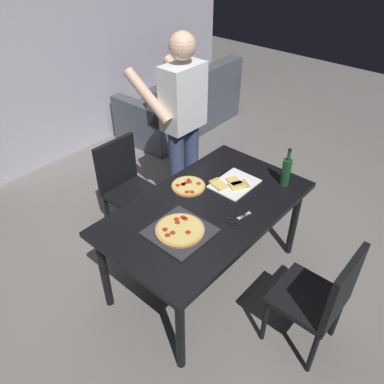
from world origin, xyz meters
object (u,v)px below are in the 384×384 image
(chair_near_camera, at_px, (322,297))
(chair_far_side, at_px, (126,183))
(pepperoni_pizza_on_tray, at_px, (180,230))
(wine_bottle, at_px, (286,171))
(couch, at_px, (184,107))
(person_serving_pizza, at_px, (182,121))
(second_pizza_plain, at_px, (188,186))
(dining_table, at_px, (207,214))
(kitchen_scissors, at_px, (237,220))

(chair_near_camera, xyz_separation_m, chair_far_side, (0.00, 1.89, 0.00))
(pepperoni_pizza_on_tray, bearing_deg, chair_far_side, 70.99)
(chair_near_camera, distance_m, wine_bottle, 0.97)
(chair_far_side, distance_m, couch, 2.18)
(chair_far_side, relative_size, pepperoni_pizza_on_tray, 2.30)
(chair_far_side, relative_size, person_serving_pizza, 0.51)
(pepperoni_pizza_on_tray, bearing_deg, person_serving_pizza, 41.73)
(chair_near_camera, distance_m, chair_far_side, 1.89)
(chair_far_side, bearing_deg, person_serving_pizza, -22.92)
(wine_bottle, distance_m, second_pizza_plain, 0.76)
(couch, distance_m, pepperoni_pizza_on_tray, 3.06)
(pepperoni_pizza_on_tray, xyz_separation_m, wine_bottle, (0.95, -0.23, 0.10))
(person_serving_pizza, bearing_deg, couch, 42.41)
(wine_bottle, bearing_deg, couch, 60.25)
(chair_far_side, height_order, second_pizza_plain, chair_far_side)
(dining_table, distance_m, wine_bottle, 0.70)
(couch, height_order, pepperoni_pizza_on_tray, couch)
(couch, xyz_separation_m, wine_bottle, (-1.29, -2.26, 0.57))
(dining_table, height_order, couch, couch)
(chair_far_side, height_order, person_serving_pizza, person_serving_pizza)
(wine_bottle, bearing_deg, second_pizza_plain, 134.75)
(chair_near_camera, height_order, chair_far_side, same)
(person_serving_pizza, bearing_deg, chair_near_camera, -107.32)
(kitchen_scissors, xyz_separation_m, second_pizza_plain, (0.07, 0.51, 0.01))
(chair_far_side, bearing_deg, second_pizza_plain, -83.48)
(couch, bearing_deg, chair_far_side, -151.30)
(couch, bearing_deg, kitchen_scissors, -130.19)
(dining_table, distance_m, pepperoni_pizza_on_tray, 0.36)
(pepperoni_pizza_on_tray, xyz_separation_m, second_pizza_plain, (0.42, 0.30, -0.00))
(chair_near_camera, distance_m, pepperoni_pizza_on_tray, 1.00)
(pepperoni_pizza_on_tray, bearing_deg, dining_table, 7.21)
(person_serving_pizza, height_order, second_pizza_plain, person_serving_pizza)
(dining_table, relative_size, chair_far_side, 1.75)
(couch, relative_size, kitchen_scissors, 8.73)
(pepperoni_pizza_on_tray, bearing_deg, couch, 42.15)
(pepperoni_pizza_on_tray, relative_size, second_pizza_plain, 1.49)
(chair_far_side, distance_m, pepperoni_pizza_on_tray, 1.08)
(dining_table, relative_size, second_pizza_plain, 6.02)
(dining_table, height_order, chair_far_side, chair_far_side)
(dining_table, distance_m, kitchen_scissors, 0.27)
(chair_far_side, relative_size, couch, 0.52)
(chair_near_camera, height_order, couch, chair_near_camera)
(dining_table, xyz_separation_m, kitchen_scissors, (0.01, -0.26, 0.08))
(person_serving_pizza, distance_m, wine_bottle, 1.01)
(second_pizza_plain, bearing_deg, person_serving_pizza, 46.62)
(chair_near_camera, distance_m, person_serving_pizza, 1.82)
(chair_far_side, distance_m, kitchen_scissors, 1.23)
(chair_near_camera, xyz_separation_m, kitchen_scissors, (0.01, 0.69, 0.24))
(person_serving_pizza, xyz_separation_m, second_pizza_plain, (-0.44, -0.47, -0.24))
(kitchen_scissors, bearing_deg, person_serving_pizza, 62.40)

